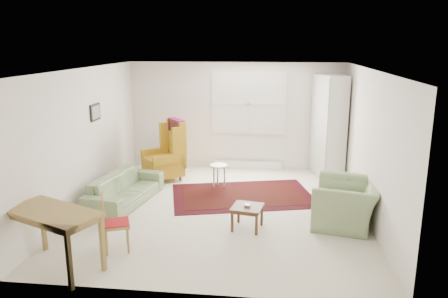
# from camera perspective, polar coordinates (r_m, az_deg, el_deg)

# --- Properties ---
(room) EXTENTS (5.04, 5.54, 2.51)m
(room) POSITION_cam_1_polar(r_m,az_deg,el_deg) (7.79, 0.06, 1.32)
(room) COLOR beige
(room) RESTS_ON ground
(rug) EXTENTS (3.05, 2.34, 0.03)m
(rug) POSITION_cam_1_polar(r_m,az_deg,el_deg) (8.63, 2.43, -6.04)
(rug) COLOR black
(rug) RESTS_ON ground
(sofa) EXTENTS (1.04, 1.98, 0.76)m
(sofa) POSITION_cam_1_polar(r_m,az_deg,el_deg) (8.36, -12.83, -4.39)
(sofa) COLOR #768D5E
(sofa) RESTS_ON ground
(armchair) EXTENTS (1.21, 1.32, 0.89)m
(armchair) POSITION_cam_1_polar(r_m,az_deg,el_deg) (7.46, 15.67, -6.28)
(armchair) COLOR #768D5E
(armchair) RESTS_ON ground
(wingback_chair) EXTENTS (1.10, 1.09, 1.32)m
(wingback_chair) POSITION_cam_1_polar(r_m,az_deg,el_deg) (9.54, -8.04, -0.18)
(wingback_chair) COLOR gold
(wingback_chair) RESTS_ON ground
(coffee_table) EXTENTS (0.55, 0.55, 0.39)m
(coffee_table) POSITION_cam_1_polar(r_m,az_deg,el_deg) (7.13, 3.06, -8.90)
(coffee_table) COLOR #482B16
(coffee_table) RESTS_ON ground
(stool) EXTENTS (0.43, 0.43, 0.49)m
(stool) POSITION_cam_1_polar(r_m,az_deg,el_deg) (9.06, -0.70, -3.52)
(stool) COLOR white
(stool) RESTS_ON ground
(cabinet) EXTENTS (0.73, 1.01, 2.26)m
(cabinet) POSITION_cam_1_polar(r_m,az_deg,el_deg) (9.94, 13.52, 2.91)
(cabinet) COLOR silver
(cabinet) RESTS_ON ground
(desk) EXTENTS (1.44, 1.11, 0.82)m
(desk) POSITION_cam_1_polar(r_m,az_deg,el_deg) (6.27, -21.23, -11.00)
(desk) COLOR olive
(desk) RESTS_ON ground
(desk_chair) EXTENTS (0.48, 0.48, 0.85)m
(desk_chair) POSITION_cam_1_polar(r_m,az_deg,el_deg) (6.52, -13.92, -9.30)
(desk_chair) COLOR olive
(desk_chair) RESTS_ON ground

